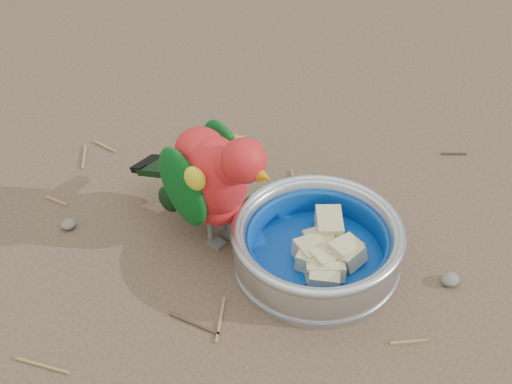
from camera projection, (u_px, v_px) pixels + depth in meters
ground at (326, 301)px, 0.91m from camera, size 60.00×60.00×0.00m
food_bowl at (316, 261)px, 0.94m from camera, size 0.20×0.20×0.02m
bowl_wall at (317, 243)px, 0.92m from camera, size 0.20×0.20×0.04m
fruit_wedges at (317, 247)px, 0.93m from camera, size 0.12×0.12×0.03m
lory_parrot at (213, 185)px, 0.94m from camera, size 0.15×0.22×0.17m
ground_debris at (324, 257)px, 0.96m from camera, size 0.90×0.80×0.01m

